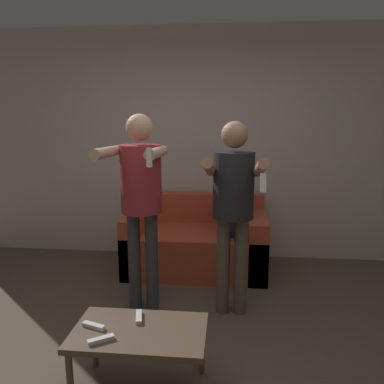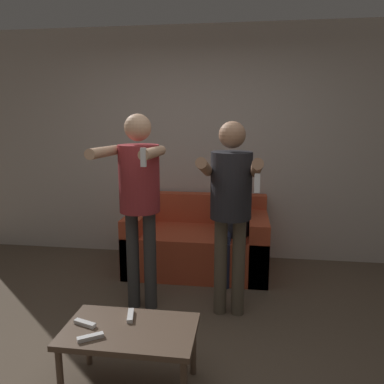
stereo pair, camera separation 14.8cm
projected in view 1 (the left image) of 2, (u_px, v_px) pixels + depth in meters
name	position (u px, v px, depth m)	size (l,w,h in m)	color
ground_plane	(173.00, 368.00, 2.55)	(14.00, 14.00, 0.00)	brown
wall_back	(199.00, 145.00, 4.43)	(6.40, 0.06, 2.70)	beige
couch	(196.00, 244.00, 4.18)	(1.51, 0.87, 0.80)	#C64C2D
person_standing_left	(141.00, 189.00, 3.12)	(0.46, 0.74, 1.71)	#383838
person_standing_right	(233.00, 197.00, 3.06)	(0.46, 0.72, 1.65)	brown
person_seated	(233.00, 215.00, 3.89)	(0.33, 0.54, 1.21)	#282D47
coffee_table	(140.00, 337.00, 2.26)	(0.81, 0.48, 0.42)	brown
remote_near	(101.00, 340.00, 2.13)	(0.15, 0.11, 0.02)	white
remote_mid	(94.00, 326.00, 2.27)	(0.15, 0.08, 0.02)	white
remote_far	(139.00, 317.00, 2.38)	(0.07, 0.15, 0.02)	white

